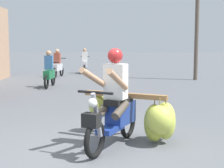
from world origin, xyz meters
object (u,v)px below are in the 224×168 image
(motorbike_distant_ahead_right, at_px, (58,66))
(motorbike_distant_far_ahead, at_px, (85,63))
(motorbike_distant_ahead_left, at_px, (49,73))
(motorbike_main_loaded, at_px, (134,112))
(utility_pole, at_px, (197,12))

(motorbike_distant_ahead_right, xyz_separation_m, motorbike_distant_far_ahead, (1.19, 2.24, 0.00))
(motorbike_distant_ahead_left, distance_m, motorbike_distant_far_ahead, 6.25)
(motorbike_distant_ahead_left, bearing_deg, motorbike_distant_ahead_right, 93.59)
(motorbike_main_loaded, xyz_separation_m, motorbike_distant_ahead_left, (-2.62, 7.33, 0.04))
(utility_pole, bearing_deg, motorbike_main_loaded, -109.97)
(motorbike_main_loaded, distance_m, motorbike_distant_ahead_right, 11.63)
(motorbike_distant_far_ahead, distance_m, utility_pole, 6.84)
(motorbike_distant_ahead_left, height_order, utility_pole, utility_pole)
(motorbike_distant_ahead_right, distance_m, motorbike_distant_far_ahead, 2.54)
(motorbike_distant_ahead_right, bearing_deg, utility_pole, -11.32)
(motorbike_main_loaded, height_order, motorbike_distant_far_ahead, motorbike_main_loaded)
(motorbike_distant_ahead_right, relative_size, motorbike_distant_far_ahead, 0.99)
(motorbike_distant_ahead_left, distance_m, utility_pole, 7.22)
(motorbike_distant_ahead_right, bearing_deg, motorbike_distant_ahead_left, -86.41)
(motorbike_distant_ahead_left, xyz_separation_m, motorbike_distant_far_ahead, (0.94, 6.18, 0.00))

